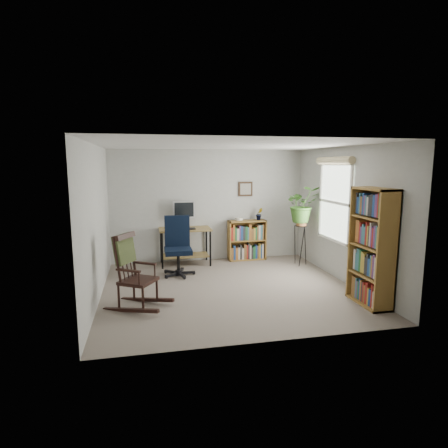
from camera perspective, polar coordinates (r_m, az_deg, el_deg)
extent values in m
cube|color=gray|center=(6.49, 0.74, -9.75)|extent=(4.20, 4.00, 0.00)
cube|color=silver|center=(6.15, 0.79, 11.93)|extent=(4.20, 4.00, 0.00)
cube|color=#B2B2AE|center=(8.15, -2.34, 2.79)|extent=(4.20, 0.00, 2.40)
cube|color=#B2B2AE|center=(4.31, 6.66, -3.00)|extent=(4.20, 0.00, 2.40)
cube|color=#B2B2AE|center=(6.10, -18.85, 0.15)|extent=(0.00, 4.00, 2.40)
cube|color=#B2B2AE|center=(6.97, 17.86, 1.28)|extent=(0.00, 4.00, 2.40)
cube|color=black|center=(7.72, -5.88, -0.73)|extent=(0.40, 0.15, 0.02)
imported|color=#396B25|center=(7.82, 11.89, 5.56)|extent=(1.69, 1.87, 1.46)
imported|color=#396B25|center=(8.28, 5.39, 0.99)|extent=(0.13, 0.24, 0.11)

